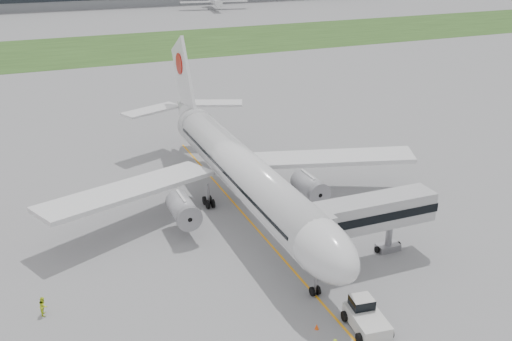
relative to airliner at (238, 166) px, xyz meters
name	(u,v)px	position (x,y,z in m)	size (l,w,h in m)	color
ground	(254,226)	(0.00, -4.87, -5.66)	(600.00, 600.00, 0.00)	gray
apron_markings	(271,246)	(0.00, -9.87, -5.66)	(70.00, 70.00, 0.04)	#FDA116
grass_strip	(98,49)	(0.00, 115.13, -5.65)	(600.00, 50.00, 0.02)	#29451A
airliner	(238,166)	(0.00, 0.00, 0.00)	(48.13, 53.95, 17.88)	silver
pushback_tug	(366,316)	(1.78, -25.69, -4.57)	(3.64, 4.94, 2.37)	silver
jet_bridge	(362,216)	(7.16, -16.19, -0.43)	(15.32, 4.37, 7.08)	#ACACAE
safety_cone_left	(317,327)	(-2.25, -24.39, -5.40)	(0.37, 0.37, 0.51)	#FF510D
safety_cone_right	(362,327)	(1.34, -25.97, -5.42)	(0.35, 0.35, 0.48)	#FF510D
ground_crew_far	(43,306)	(-23.77, -13.06, -4.76)	(0.87, 0.68, 1.79)	#CFE826
distant_aircraft_right	(214,9)	(62.77, 192.49, -5.66)	(30.51, 26.92, 11.66)	silver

